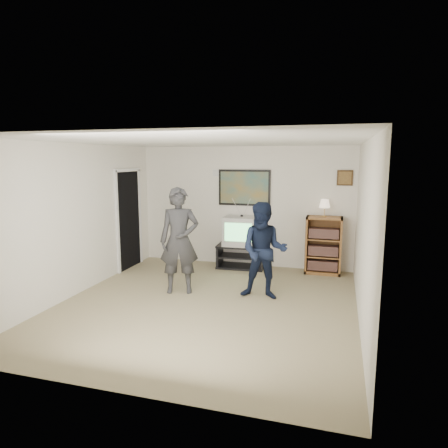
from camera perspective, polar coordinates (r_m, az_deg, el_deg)
The scene contains 13 objects.
room_shell at distance 6.36m, azimuth -1.54°, elevation 0.28°, with size 4.51×5.00×2.51m.
media_stand at distance 8.34m, azimuth 2.42°, elevation -4.61°, with size 1.00×0.59×0.48m.
crt_television at distance 8.22m, azimuth 2.53°, elevation -0.97°, with size 0.70×0.59×0.59m, color #B1B0AB, non-canonical shape.
bookshelf at distance 8.09m, azimuth 14.03°, elevation -2.96°, with size 0.69×0.39×1.13m, color brown, non-canonical shape.
table_lamp at distance 8.00m, azimuth 14.16°, elevation 2.24°, with size 0.21×0.21×0.34m, color #FDE1BF, non-canonical shape.
person_tall at distance 6.72m, azimuth -6.39°, elevation -2.37°, with size 0.65×0.43×1.79m, color #2D2D30.
person_short at distance 6.45m, azimuth 5.71°, elevation -3.84°, with size 0.76×0.60×1.57m, color black.
controller_left at distance 6.87m, azimuth -5.75°, elevation 0.72°, with size 0.03×0.11×0.03m, color white.
controller_right at distance 6.62m, azimuth 5.93°, elevation -0.41°, with size 0.03×0.11×0.03m, color white.
poster at distance 8.35m, azimuth 2.91°, elevation 5.20°, with size 1.10×0.03×0.75m, color black.
air_vent at distance 8.48m, azimuth -0.71°, elevation 7.31°, with size 0.28×0.02×0.14m, color white.
small_picture at distance 8.12m, azimuth 16.89°, elevation 6.32°, with size 0.30×0.03×0.30m, color black.
doorway at distance 8.43m, azimuth -13.50°, elevation 0.55°, with size 0.03×0.85×2.00m, color black.
Camera 1 is at (1.91, -5.63, 2.25)m, focal length 32.00 mm.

